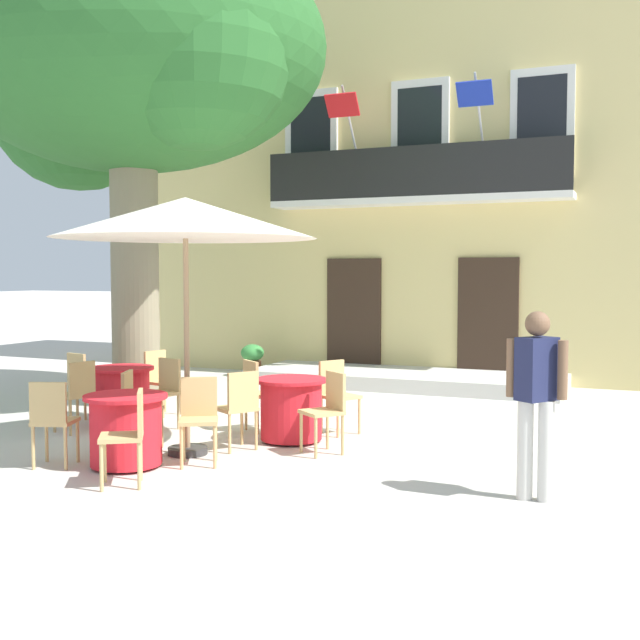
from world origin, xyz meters
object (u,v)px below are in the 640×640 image
at_px(cafe_chair_near_tree_1, 160,378).
at_px(cafe_chair_front_2, 52,417).
at_px(cafe_chair_near_tree_2, 83,380).
at_px(cafe_chair_front_0, 199,414).
at_px(cafe_umbrella, 185,219).
at_px(cafe_chair_middle_2, 258,390).
at_px(cafe_chair_middle_1, 337,391).
at_px(pedestrian_near_entrance, 536,394).
at_px(plane_tree, 129,64).
at_px(cafe_chair_middle_3, 239,404).
at_px(cafe_chair_front_1, 137,405).
at_px(cafe_chair_front_3, 129,431).
at_px(pedestrian_mid_plaza, 147,336).
at_px(cafe_chair_middle_0, 328,406).
at_px(cafe_chair_near_tree_0, 164,388).
at_px(cafe_table_near_tree, 122,394).
at_px(cafe_table_front, 126,430).
at_px(cafe_table_middle, 291,409).
at_px(cafe_chair_near_tree_3, 77,391).
at_px(ground_planter_left, 252,358).

distance_m(cafe_chair_near_tree_1, cafe_chair_front_2, 3.12).
xyz_separation_m(cafe_chair_near_tree_2, cafe_chair_front_0, (2.89, -1.66, 0.00)).
height_order(cafe_chair_front_0, cafe_umbrella, cafe_umbrella).
bearing_deg(cafe_chair_middle_2, cafe_chair_middle_1, 16.92).
bearing_deg(cafe_umbrella, cafe_chair_front_2, -132.28).
xyz_separation_m(cafe_chair_front_2, pedestrian_near_entrance, (4.78, 0.73, 0.43)).
distance_m(plane_tree, cafe_chair_middle_1, 5.92).
relative_size(cafe_chair_near_tree_2, pedestrian_near_entrance, 0.54).
relative_size(cafe_chair_middle_2, pedestrian_near_entrance, 0.54).
relative_size(cafe_chair_near_tree_2, cafe_umbrella, 0.31).
relative_size(cafe_chair_middle_2, cafe_chair_middle_3, 1.00).
distance_m(cafe_chair_front_1, cafe_chair_front_3, 1.50).
bearing_deg(pedestrian_mid_plaza, cafe_chair_middle_0, -34.37).
relative_size(cafe_chair_middle_2, cafe_chair_front_1, 1.00).
bearing_deg(cafe_chair_near_tree_0, cafe_table_near_tree, 171.38).
bearing_deg(cafe_chair_front_3, cafe_table_front, 128.97).
distance_m(cafe_chair_near_tree_2, cafe_chair_front_2, 2.88).
bearing_deg(cafe_chair_middle_0, cafe_umbrella, -155.24).
bearing_deg(cafe_chair_middle_3, pedestrian_near_entrance, -12.03).
xyz_separation_m(cafe_chair_middle_3, cafe_chair_front_0, (-0.10, -0.70, 0.00)).
height_order(cafe_chair_middle_0, cafe_chair_front_2, same).
distance_m(cafe_chair_near_tree_0, cafe_chair_middle_1, 2.25).
relative_size(plane_tree, cafe_chair_middle_2, 7.75).
bearing_deg(cafe_chair_near_tree_0, cafe_chair_front_3, -62.83).
xyz_separation_m(cafe_table_middle, cafe_chair_middle_3, (-0.35, -0.67, 0.14)).
relative_size(cafe_table_middle, cafe_table_front, 1.00).
relative_size(cafe_chair_near_tree_2, pedestrian_mid_plaza, 0.54).
bearing_deg(cafe_chair_near_tree_1, cafe_chair_middle_2, -15.79).
relative_size(cafe_chair_front_1, pedestrian_mid_plaza, 0.54).
relative_size(cafe_chair_near_tree_1, cafe_chair_near_tree_3, 1.00).
distance_m(cafe_chair_middle_3, cafe_umbrella, 2.16).
relative_size(cafe_chair_near_tree_0, cafe_chair_middle_2, 1.00).
xyz_separation_m(cafe_chair_near_tree_1, cafe_chair_near_tree_3, (-0.24, -1.49, 0.00)).
bearing_deg(plane_tree, cafe_chair_front_0, -44.36).
relative_size(cafe_chair_near_tree_0, cafe_chair_middle_3, 1.00).
distance_m(cafe_table_middle, cafe_chair_middle_0, 0.77).
bearing_deg(cafe_chair_middle_0, cafe_chair_near_tree_3, -177.03).
bearing_deg(cafe_chair_middle_3, cafe_chair_near_tree_1, 143.45).
height_order(cafe_table_middle, cafe_table_front, same).
xyz_separation_m(cafe_chair_middle_1, pedestrian_mid_plaza, (-4.33, 2.09, 0.42)).
bearing_deg(cafe_chair_front_2, cafe_chair_near_tree_1, 103.56).
distance_m(cafe_umbrella, ground_planter_left, 6.99).
bearing_deg(pedestrian_near_entrance, cafe_table_front, -174.28).
relative_size(cafe_table_near_tree, cafe_chair_front_0, 0.95).
bearing_deg(cafe_umbrella, cafe_table_front, -110.72).
xyz_separation_m(cafe_umbrella, pedestrian_near_entrance, (3.81, -0.33, -1.66)).
xyz_separation_m(cafe_chair_near_tree_2, cafe_chair_front_2, (1.58, -2.41, 0.00)).
xyz_separation_m(cafe_chair_middle_0, cafe_chair_front_1, (-2.05, -0.73, 0.00)).
bearing_deg(cafe_chair_front_2, cafe_chair_near_tree_3, 122.10).
distance_m(cafe_chair_middle_1, cafe_chair_front_1, 2.51).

